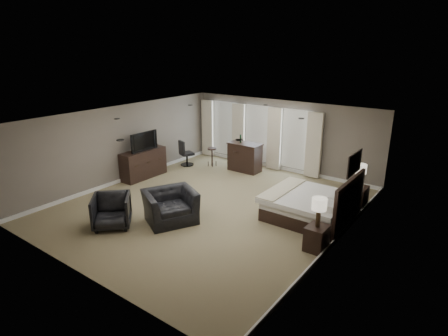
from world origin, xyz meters
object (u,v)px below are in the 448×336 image
Objects in this scene: lamp_far at (360,176)px; desk_chair at (187,153)px; tv at (142,148)px; bar_counter at (245,157)px; armchair_near at (170,201)px; bar_stool_left at (212,157)px; bar_stool_right at (238,161)px; nightstand_far at (357,197)px; bed at (308,194)px; dresser at (144,164)px; lamp_near at (319,213)px; nightstand_near at (316,238)px; armchair_far at (111,210)px.

desk_chair is (-6.62, 0.09, -0.48)m from lamp_far.
bar_counter is (2.48, 2.71, -0.54)m from tv.
armchair_near is 4.73m from bar_counter.
bar_stool_left is 0.91× the size of bar_stool_right.
bed is at bearing -121.54° from nightstand_far.
dresser reaches higher than bar_stool_right.
lamp_near reaches higher than armchair_near.
armchair_near reaches higher than bar_stool_right.
bar_counter is (-4.44, 0.86, 0.21)m from nightstand_far.
armchair_near reaches higher than bar_stool_left.
bed reaches higher than bar_stool_right.
bar_counter is 2.31m from desk_chair.
desk_chair is at bearing -8.88° from tv.
lamp_far is (0.89, 1.45, 0.30)m from bed.
lamp_far is 7.18m from dresser.
lamp_near is 0.40× the size of dresser.
tv is at bearing -165.02° from nightstand_far.
lamp_far is at bearing 0.00° from nightstand_far.
lamp_far reaches higher than nightstand_far.
bar_stool_right is (-4.64, 0.71, -0.58)m from lamp_far.
nightstand_near is 0.58× the size of desk_chair.
nightstand_far is 5.33m from armchair_near.
dresser is 3.80m from armchair_far.
lamp_near is at bearing -40.28° from bar_counter.
nightstand_far is 0.81× the size of bar_stool_right.
armchair_near is (-3.72, -0.91, -0.36)m from lamp_near.
nightstand_far is at bearing -158.46° from desk_chair.
bed is at bearing -121.54° from lamp_far.
lamp_near is (0.89, -1.45, 0.25)m from bed.
nightstand_far is 0.88× the size of bar_stool_left.
tv is 3.72m from bar_counter.
armchair_near is at bearing -31.48° from dresser.
lamp_far is at bearing -158.46° from desk_chair.
lamp_near reaches higher than dresser.
bed reaches higher than lamp_near.
nightstand_far is 6.82m from armchair_far.
desk_chair is at bearing -149.36° from bar_stool_left.
dresser is (-6.92, 1.05, 0.21)m from nightstand_near.
nightstand_far is at bearing -11.00° from bar_counter.
lamp_near is 1.02× the size of lamp_far.
dresser reaches higher than armchair_far.
bed is at bearing -22.57° from armchair_near.
lamp_far is at bearing 90.00° from nightstand_near.
bar_stool_right is at bearing -41.63° from tv.
desk_chair is (0.30, 1.94, 0.00)m from dresser.
dresser is 3.68m from bar_counter.
nightstand_far is 0.95× the size of lamp_far.
nightstand_near is 0.48× the size of bar_counter.
tv is (-6.92, -1.85, 0.09)m from lamp_far.
nightstand_far is 7.20m from tv.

